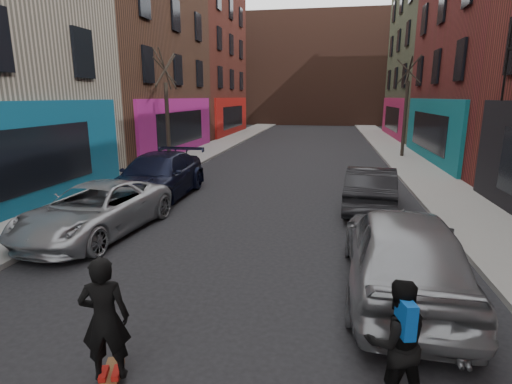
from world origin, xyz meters
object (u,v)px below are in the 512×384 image
at_px(parked_right_far, 402,250).
at_px(tree_left_far, 167,102).
at_px(parked_left_far, 96,210).
at_px(pedestrian, 396,341).
at_px(tree_right_far, 407,98).
at_px(skateboard, 111,379).
at_px(skateboarder, 105,319).
at_px(parked_left_end, 157,177).
at_px(parked_right_end, 370,188).

bearing_deg(parked_right_far, tree_left_far, -49.58).
relative_size(parked_left_far, pedestrian, 3.09).
distance_m(tree_right_far, skateboard, 22.53).
relative_size(tree_left_far, skateboarder, 3.94).
relative_size(parked_left_end, parked_right_far, 1.11).
distance_m(tree_left_far, skateboarder, 16.20).
bearing_deg(skateboarder, parked_left_end, -88.50).
xyz_separation_m(tree_left_far, skateboarder, (5.32, -15.10, -2.45)).
relative_size(skateboard, skateboarder, 0.48).
bearing_deg(skateboarder, parked_right_end, -132.78).
bearing_deg(tree_right_far, skateboard, -108.55).
xyz_separation_m(parked_left_far, parked_right_far, (7.46, -2.03, 0.17)).
bearing_deg(tree_right_far, parked_left_end, -131.32).
relative_size(parked_left_far, parked_right_end, 1.13).
xyz_separation_m(tree_left_far, skateboard, (5.32, -15.10, -3.33)).
bearing_deg(pedestrian, parked_left_end, -66.66).
distance_m(tree_left_far, skateboard, 16.36).
relative_size(parked_right_end, pedestrian, 2.73).
relative_size(tree_right_far, parked_right_end, 1.57).
height_order(parked_right_end, pedestrian, pedestrian).
bearing_deg(parked_left_far, tree_right_far, 61.83).
bearing_deg(parked_left_end, skateboard, -70.44).
distance_m(parked_left_end, skateboard, 9.84).
relative_size(parked_right_far, pedestrian, 3.15).
distance_m(parked_left_far, pedestrian, 8.49).
bearing_deg(tree_left_far, parked_left_end, -71.71).
bearing_deg(tree_right_far, parked_left_far, -123.44).
height_order(parked_left_far, skateboard, parked_left_far).
bearing_deg(tree_left_far, skateboarder, -70.61).
bearing_deg(parked_right_far, tree_right_far, -97.48).
xyz_separation_m(parked_left_end, skateboard, (3.37, -9.22, -0.76)).
xyz_separation_m(tree_left_far, parked_right_end, (9.40, -6.02, -2.67)).
bearing_deg(parked_left_far, parked_left_end, 95.12).
bearing_deg(skateboard, tree_right_far, 52.86).
bearing_deg(skateboard, pedestrian, -13.04).
xyz_separation_m(parked_right_far, parked_right_end, (0.00, 5.85, -0.14)).
bearing_deg(tree_right_far, parked_right_end, -104.01).
height_order(parked_left_end, parked_right_far, parked_right_far).
bearing_deg(skateboarder, parked_left_far, -75.86).
bearing_deg(skateboarder, pedestrian, 166.96).
bearing_deg(parked_right_far, pedestrian, 81.50).
height_order(tree_right_far, skateboarder, tree_right_far).
bearing_deg(parked_left_end, parked_left_far, -90.68).
distance_m(parked_left_far, parked_right_end, 8.39).
bearing_deg(tree_left_far, parked_right_end, -32.63).
bearing_deg(skateboarder, tree_right_far, -127.14).
relative_size(parked_left_end, skateboard, 6.94).
height_order(tree_left_far, parked_left_end, tree_left_far).
height_order(skateboarder, pedestrian, skateboarder).
height_order(parked_right_far, skateboarder, skateboarder).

